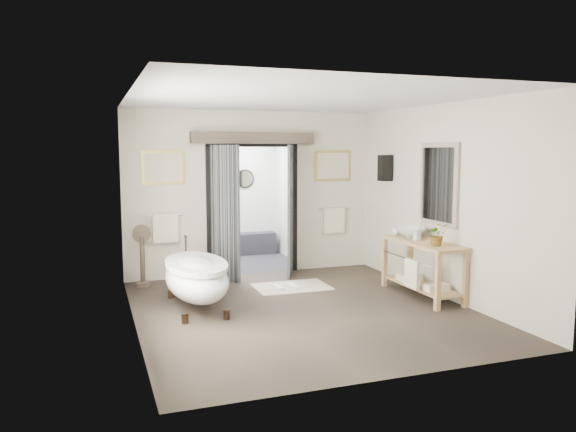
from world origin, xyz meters
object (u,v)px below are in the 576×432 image
(basin, at_px, (410,233))
(rug, at_px, (292,287))
(clawfoot_tub, at_px, (196,277))
(vanity, at_px, (422,264))

(basin, bearing_deg, rug, 175.18)
(clawfoot_tub, xyz_separation_m, rug, (1.67, 0.68, -0.44))
(rug, height_order, basin, basin)
(vanity, bearing_deg, basin, 91.19)
(clawfoot_tub, relative_size, vanity, 1.16)
(clawfoot_tub, distance_m, vanity, 3.36)
(rug, xyz_separation_m, basin, (1.65, -0.86, 0.93))
(basin, bearing_deg, clawfoot_tub, -160.35)
(clawfoot_tub, height_order, vanity, clawfoot_tub)
(vanity, xyz_separation_m, basin, (-0.01, 0.33, 0.43))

